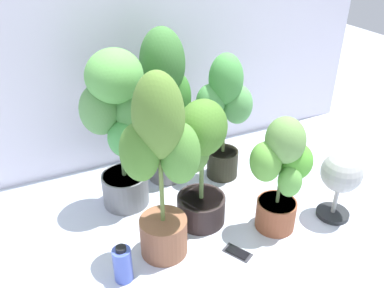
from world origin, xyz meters
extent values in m
plane|color=silver|center=(0.00, 0.00, 0.00)|extent=(8.00, 8.00, 0.00)
cube|color=silver|center=(0.00, 0.86, 1.00)|extent=(3.20, 0.01, 2.00)
cylinder|color=black|center=(0.32, 0.42, 0.09)|extent=(0.20, 0.20, 0.18)
cylinder|color=#3B2D1B|center=(0.32, 0.42, 0.17)|extent=(0.18, 0.18, 0.02)
cylinder|color=#5D7139|center=(0.32, 0.42, 0.45)|extent=(0.02, 0.02, 0.54)
ellipsoid|color=#4B9949|center=(0.32, 0.42, 0.66)|extent=(0.22, 0.23, 0.30)
ellipsoid|color=#529B51|center=(0.23, 0.44, 0.52)|extent=(0.22, 0.23, 0.23)
ellipsoid|color=#59A056|center=(0.39, 0.40, 0.49)|extent=(0.23, 0.23, 0.24)
cylinder|color=#8E593D|center=(-0.27, -0.06, 0.10)|extent=(0.23, 0.23, 0.20)
cylinder|color=#433023|center=(-0.27, -0.06, 0.19)|extent=(0.21, 0.21, 0.02)
cylinder|color=olive|center=(-0.27, -0.06, 0.51)|extent=(0.02, 0.02, 0.63)
ellipsoid|color=#537A2F|center=(-0.27, -0.06, 0.75)|extent=(0.31, 0.31, 0.40)
ellipsoid|color=#497D2D|center=(-0.36, -0.04, 0.59)|extent=(0.21, 0.23, 0.28)
ellipsoid|color=#518B37|center=(-0.18, -0.08, 0.56)|extent=(0.23, 0.23, 0.30)
cylinder|color=#2E2323|center=(0.00, 0.08, 0.08)|extent=(0.26, 0.26, 0.16)
cylinder|color=#3D3518|center=(0.00, 0.08, 0.15)|extent=(0.24, 0.24, 0.02)
cylinder|color=#5E7E42|center=(0.00, 0.08, 0.40)|extent=(0.02, 0.02, 0.48)
ellipsoid|color=#487B2B|center=(0.00, 0.08, 0.58)|extent=(0.36, 0.34, 0.29)
ellipsoid|color=#517F36|center=(-0.06, 0.10, 0.45)|extent=(0.22, 0.22, 0.25)
cylinder|color=brown|center=(0.34, -0.13, 0.08)|extent=(0.21, 0.21, 0.16)
cylinder|color=#453125|center=(0.34, -0.13, 0.16)|extent=(0.19, 0.19, 0.02)
cylinder|color=#59703D|center=(0.34, -0.13, 0.37)|extent=(0.02, 0.02, 0.42)
ellipsoid|color=#69974D|center=(0.34, -0.13, 0.54)|extent=(0.23, 0.24, 0.24)
ellipsoid|color=#60A240|center=(0.25, -0.12, 0.43)|extent=(0.19, 0.21, 0.21)
ellipsoid|color=#53A834|center=(0.41, -0.16, 0.41)|extent=(0.19, 0.18, 0.20)
ellipsoid|color=#61A848|center=(0.35, -0.20, 0.33)|extent=(0.17, 0.17, 0.18)
cylinder|color=gray|center=(-0.33, 0.41, 0.10)|extent=(0.26, 0.26, 0.19)
cylinder|color=#44321F|center=(-0.33, 0.41, 0.18)|extent=(0.24, 0.24, 0.02)
cylinder|color=#5D8048|center=(-0.33, 0.41, 0.53)|extent=(0.02, 0.02, 0.67)
ellipsoid|color=#5CA64C|center=(-0.33, 0.41, 0.78)|extent=(0.39, 0.39, 0.28)
ellipsoid|color=#5B944F|center=(-0.41, 0.43, 0.61)|extent=(0.26, 0.24, 0.28)
ellipsoid|color=#4F8D45|center=(-0.26, 0.38, 0.58)|extent=(0.25, 0.25, 0.28)
ellipsoid|color=#4BA14E|center=(-0.31, 0.35, 0.46)|extent=(0.25, 0.26, 0.21)
cylinder|color=gray|center=(-0.01, 0.55, 0.08)|extent=(0.23, 0.23, 0.15)
cylinder|color=#45331F|center=(-0.01, 0.55, 0.14)|extent=(0.21, 0.21, 0.02)
cylinder|color=#627842|center=(-0.01, 0.55, 0.50)|extent=(0.03, 0.03, 0.69)
ellipsoid|color=#3C7435|center=(-0.01, 0.55, 0.76)|extent=(0.35, 0.35, 0.40)
ellipsoid|color=#377236|center=(-0.10, 0.57, 0.58)|extent=(0.20, 0.22, 0.26)
ellipsoid|color=#3B7D2F|center=(0.06, 0.54, 0.55)|extent=(0.25, 0.25, 0.31)
ellipsoid|color=#388A36|center=(0.00, 0.49, 0.43)|extent=(0.14, 0.14, 0.26)
cube|color=#34343B|center=(0.06, -0.23, 0.00)|extent=(0.13, 0.16, 0.01)
cube|color=black|center=(0.06, -0.23, 0.01)|extent=(0.10, 0.13, 0.00)
cylinder|color=#222527|center=(0.69, -0.20, 0.01)|extent=(0.18, 0.18, 0.03)
cylinder|color=#A3A4A1|center=(0.69, -0.20, 0.10)|extent=(0.02, 0.02, 0.16)
sphere|color=#A3A4A1|center=(0.69, -0.20, 0.29)|extent=(0.23, 0.23, 0.22)
cylinder|color=#4960C6|center=(-0.51, -0.14, 0.09)|extent=(0.09, 0.09, 0.18)
cylinder|color=black|center=(-0.51, -0.14, 0.19)|extent=(0.05, 0.05, 0.02)
camera|label=1|loc=(-0.77, -1.47, 1.49)|focal=37.75mm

